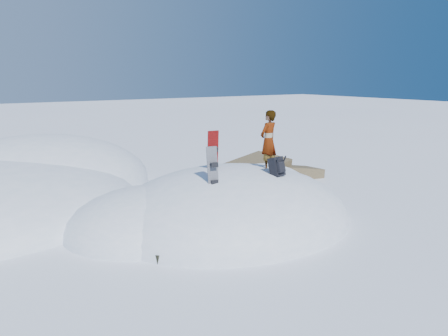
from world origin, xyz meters
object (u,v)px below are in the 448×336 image
snowboard_red (213,161)px  snowboard_dark (213,176)px  backpack (277,167)px  person (268,141)px

snowboard_red → snowboard_dark: snowboard_red is taller
snowboard_dark → backpack: size_ratio=2.42×
backpack → person: size_ratio=0.36×
backpack → person: person is taller
snowboard_red → backpack: size_ratio=2.82×
snowboard_dark → person: (2.13, 0.49, 0.63)m
snowboard_dark → person: person is taller
snowboard_red → snowboard_dark: size_ratio=1.17×
snowboard_red → person: person is taller
snowboard_red → person: (1.44, -0.63, 0.51)m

